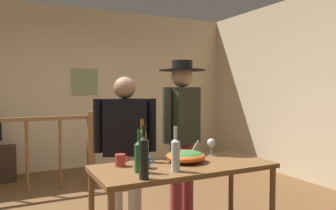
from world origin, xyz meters
The scene contains 15 objects.
back_wall centered at (0.00, 2.82, 1.40)m, with size 6.23×0.10×2.80m, color beige.
side_wall_right centered at (3.11, 0.85, 1.40)m, with size 0.10×4.23×2.80m, color beige.
framed_picture centered at (0.28, 2.76, 1.51)m, with size 0.44×0.03×0.45m, color gray.
stair_railing centered at (-0.93, 1.66, 0.65)m, with size 3.08×0.10×1.06m.
serving_table centered at (0.37, -0.65, 0.68)m, with size 1.51×0.66×0.76m.
salad_bowl centered at (0.43, -0.58, 0.82)m, with size 0.35×0.35×0.18m.
wine_glass centered at (0.78, -0.45, 0.88)m, with size 0.08×0.08×0.16m.
wine_bottle_clear centered at (0.21, -0.82, 0.90)m, with size 0.07×0.07×0.35m.
wine_bottle_green centered at (-0.05, -0.72, 0.89)m, with size 0.07×0.07×0.33m.
wine_bottle_amber centered at (0.10, -0.40, 0.91)m, with size 0.08×0.08×0.37m.
wine_bottle_dark centered at (-0.09, -0.91, 0.92)m, with size 0.07×0.07×0.38m.
mug_red centered at (-0.12, -0.47, 0.81)m, with size 0.12×0.09×0.10m.
mug_blue centered at (0.03, -0.62, 0.81)m, with size 0.12×0.09×0.09m.
person_standing_left centered at (0.06, -0.05, 0.89)m, with size 0.57×0.34×1.51m.
person_standing_right centered at (0.69, -0.05, 1.01)m, with size 0.51×0.48×1.69m.
Camera 1 is at (-0.94, -3.00, 1.40)m, focal length 34.62 mm.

